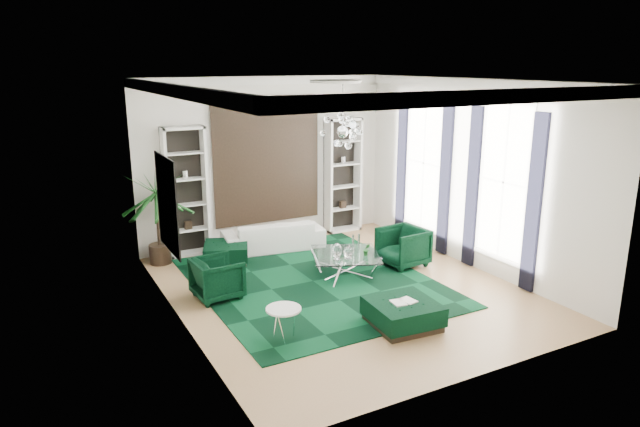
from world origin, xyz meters
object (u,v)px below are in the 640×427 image
side_table (284,325)px  coffee_table (345,264)px  armchair_left (217,278)px  armchair_right (403,247)px  ottoman_side (226,253)px  ottoman_front (403,314)px  palm (157,206)px  sofa (273,235)px

side_table → coffee_table: bearing=40.8°
coffee_table → side_table: size_ratio=2.36×
coffee_table → side_table: bearing=-139.2°
armchair_left → coffee_table: bearing=-96.7°
armchair_left → coffee_table: (2.59, -0.12, -0.15)m
armchair_right → ottoman_side: size_ratio=0.98×
ottoman_front → armchair_left: bearing=132.0°
ottoman_side → ottoman_front: ottoman_front is taller
coffee_table → ottoman_side: (-1.83, 1.85, -0.02)m
ottoman_front → side_table: side_table is taller
coffee_table → palm: bearing=141.6°
sofa → palm: (-2.46, 0.28, 0.91)m
side_table → armchair_right: bearing=27.5°
coffee_table → palm: size_ratio=0.51×
armchair_right → coffee_table: (-1.33, 0.07, -0.18)m
palm → ottoman_front: bearing=-60.5°
coffee_table → armchair_left: bearing=177.4°
coffee_table → side_table: (-2.23, -1.93, 0.04)m
armchair_left → coffee_table: 2.60m
ottoman_side → palm: bearing=154.9°
armchair_left → ottoman_side: armchair_left is taller
side_table → armchair_left: bearing=100.0°
armchair_right → ottoman_front: (-1.68, -2.30, -0.20)m
coffee_table → palm: palm is taller
side_table → ottoman_front: bearing=-13.3°
armchair_left → palm: size_ratio=0.33×
ottoman_front → armchair_right: bearing=53.9°
armchair_left → coffee_table: size_ratio=0.64×
armchair_left → palm: 2.52m
armchair_right → ottoman_front: 2.86m
ottoman_side → coffee_table: bearing=-45.4°
armchair_left → ottoman_side: (0.76, 1.73, -0.17)m
armchair_right → ottoman_side: bearing=-125.6°
sofa → ottoman_side: bearing=21.8°
armchair_left → armchair_right: bearing=-96.8°
ottoman_side → side_table: 3.80m
armchair_left → armchair_right: armchair_right is taller
palm → armchair_left: bearing=-78.3°
ottoman_side → ottoman_front: size_ratio=0.88×
armchair_right → side_table: armchair_right is taller
armchair_right → ottoman_side: armchair_right is taller
sofa → ottoman_side: size_ratio=2.49×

